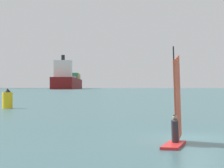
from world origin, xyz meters
The scene contains 4 objects.
ground_plane centered at (0.00, 0.00, 0.00)m, with size 4000.00×4000.00×0.00m, color #386066.
windsurfer centered at (-2.11, -2.47, 1.13)m, with size 2.39×3.32×4.46m.
cargo_ship centered at (113.44, 570.14, 9.29)m, with size 80.78×201.72×38.41m.
channel_buoy centered at (-6.47, 36.41, 1.11)m, with size 1.27×1.27×2.46m.
Camera 1 is at (-11.12, -21.83, 2.62)m, focal length 75.06 mm.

